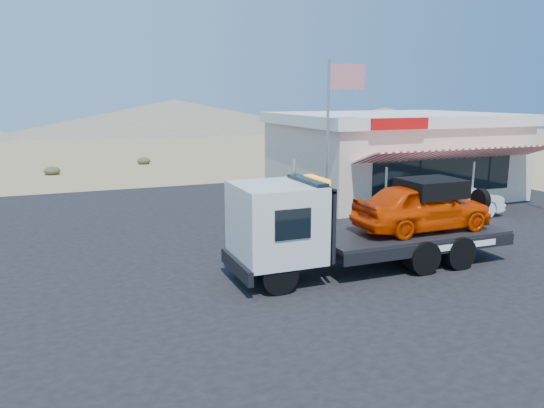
{
  "coord_description": "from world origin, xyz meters",
  "views": [
    {
      "loc": [
        -4.37,
        -12.79,
        4.77
      ],
      "look_at": [
        1.51,
        1.96,
        1.5
      ],
      "focal_mm": 35.0,
      "sensor_mm": 36.0,
      "label": 1
    }
  ],
  "objects_px": {
    "white_sedan": "(455,201)",
    "tow_truck": "(366,219)",
    "flagpole": "(333,123)",
    "jerky_store": "(390,153)"
  },
  "relations": [
    {
      "from": "white_sedan",
      "to": "jerky_store",
      "type": "distance_m",
      "value": 5.78
    },
    {
      "from": "tow_truck",
      "to": "flagpole",
      "type": "height_order",
      "value": "flagpole"
    },
    {
      "from": "flagpole",
      "to": "tow_truck",
      "type": "bearing_deg",
      "value": -108.01
    },
    {
      "from": "white_sedan",
      "to": "tow_truck",
      "type": "bearing_deg",
      "value": 114.69
    },
    {
      "from": "tow_truck",
      "to": "flagpole",
      "type": "xyz_separation_m",
      "value": [
        1.66,
        5.09,
        2.33
      ]
    },
    {
      "from": "jerky_store",
      "to": "flagpole",
      "type": "bearing_deg",
      "value": -141.21
    },
    {
      "from": "tow_truck",
      "to": "flagpole",
      "type": "distance_m",
      "value": 5.84
    },
    {
      "from": "tow_truck",
      "to": "white_sedan",
      "type": "distance_m",
      "value": 7.64
    },
    {
      "from": "white_sedan",
      "to": "jerky_store",
      "type": "height_order",
      "value": "jerky_store"
    },
    {
      "from": "tow_truck",
      "to": "jerky_store",
      "type": "height_order",
      "value": "jerky_store"
    }
  ]
}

